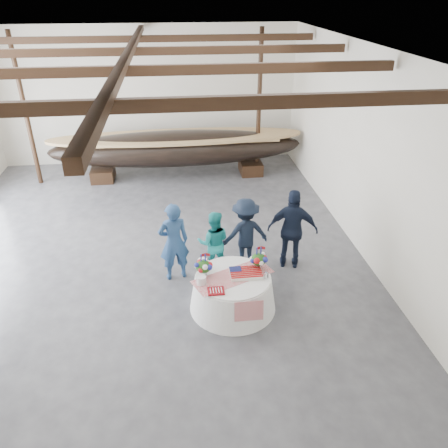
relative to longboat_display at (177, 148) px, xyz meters
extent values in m
cube|color=#3D3D42|center=(-0.88, -4.39, -0.96)|extent=(10.00, 12.00, 0.01)
cube|color=silver|center=(-0.88, 1.61, 1.29)|extent=(10.00, 0.02, 4.50)
cube|color=silver|center=(-0.88, -10.39, 1.29)|extent=(10.00, 0.02, 4.50)
cube|color=silver|center=(4.12, -4.39, 1.29)|extent=(0.02, 12.00, 4.50)
cube|color=white|center=(-0.88, -4.39, 3.54)|extent=(10.00, 12.00, 0.01)
cube|color=black|center=(-0.88, -7.89, 3.29)|extent=(9.80, 0.12, 0.18)
cube|color=black|center=(-0.88, -5.39, 3.29)|extent=(9.80, 0.12, 0.18)
cube|color=black|center=(-0.88, -2.89, 3.29)|extent=(9.80, 0.12, 0.18)
cube|color=black|center=(-0.88, -0.39, 3.29)|extent=(9.80, 0.12, 0.18)
cube|color=black|center=(-0.88, -4.39, 3.42)|extent=(0.15, 11.76, 0.15)
cylinder|color=black|center=(-4.38, 0.00, 1.29)|extent=(0.14, 0.14, 4.50)
cylinder|color=black|center=(2.62, 0.00, 1.29)|extent=(0.14, 0.14, 4.50)
cube|color=black|center=(-2.41, 0.00, -0.76)|extent=(0.70, 0.91, 0.40)
cube|color=black|center=(2.41, 0.00, -0.76)|extent=(0.70, 0.91, 0.40)
ellipsoid|color=black|center=(0.00, 0.00, -0.01)|extent=(8.05, 1.61, 1.11)
cube|color=#9E7A4C|center=(0.00, 0.00, 0.29)|extent=(6.44, 1.06, 0.06)
cone|color=white|center=(0.86, -6.79, -0.62)|extent=(1.68, 1.68, 0.69)
cylinder|color=white|center=(0.86, -6.79, -0.26)|extent=(1.42, 1.42, 0.04)
cube|color=red|center=(0.86, -6.79, -0.24)|extent=(1.64, 1.12, 0.01)
cube|color=white|center=(1.11, -6.77, -0.21)|extent=(0.60, 0.40, 0.07)
cylinder|color=white|center=(0.25, -6.94, -0.16)|extent=(0.18, 0.18, 0.16)
cylinder|color=white|center=(0.31, -6.47, -0.13)|extent=(0.18, 0.18, 0.22)
cube|color=maroon|center=(0.50, -7.21, -0.23)|extent=(0.30, 0.24, 0.03)
cone|color=silver|center=(1.48, -6.91, -0.18)|extent=(0.09, 0.09, 0.12)
imported|color=navy|center=(-0.22, -5.65, -0.08)|extent=(0.72, 0.55, 1.76)
imported|color=teal|center=(0.62, -5.52, -0.24)|extent=(0.76, 0.63, 1.45)
imported|color=black|center=(1.33, -5.38, -0.14)|extent=(1.15, 0.78, 1.64)
imported|color=#141C30|center=(2.34, -5.52, -0.04)|extent=(1.16, 0.71, 1.85)
camera|label=1|loc=(-0.12, -13.46, 4.63)|focal=35.00mm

